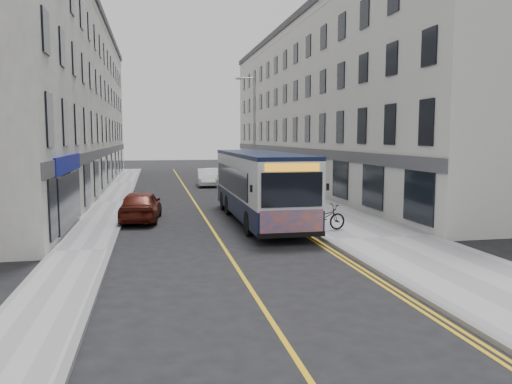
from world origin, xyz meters
name	(u,v)px	position (x,y,z in m)	size (l,w,h in m)	color
ground	(219,240)	(0.00, 0.00, 0.00)	(140.00, 140.00, 0.00)	black
pavement_east	(291,198)	(6.25, 12.00, 0.06)	(4.50, 64.00, 0.12)	#99999B
pavement_west	(111,203)	(-5.00, 12.00, 0.06)	(2.00, 64.00, 0.12)	#99999B
kerb_east	(257,199)	(4.00, 12.00, 0.07)	(0.18, 64.00, 0.13)	slate
kerb_west	(128,202)	(-4.00, 12.00, 0.07)	(0.18, 64.00, 0.13)	slate
road_centre_line	(194,202)	(0.00, 12.00, 0.00)	(0.12, 64.00, 0.01)	gold
road_dbl_yellow_inner	(250,200)	(3.55, 12.00, 0.00)	(0.10, 64.00, 0.01)	gold
road_dbl_yellow_outer	(253,200)	(3.75, 12.00, 0.00)	(0.10, 64.00, 0.01)	gold
terrace_east	(323,107)	(11.50, 21.00, 6.50)	(6.00, 46.00, 13.00)	silver
terrace_west	(63,104)	(-9.00, 21.00, 6.50)	(6.00, 46.00, 13.00)	silver
streetlamp	(253,132)	(4.17, 14.00, 4.38)	(1.32, 0.18, 8.00)	gray
city_bus	(260,184)	(2.47, 4.01, 1.80)	(2.64, 11.30, 3.28)	black
bicycle	(323,218)	(4.40, 0.49, 0.67)	(0.73, 2.08, 1.09)	black
pedestrian_near	(301,185)	(6.77, 11.48, 0.94)	(0.60, 0.39, 1.64)	olive
pedestrian_far	(297,184)	(6.59, 11.70, 0.98)	(0.84, 0.66, 1.73)	black
car_white	(207,177)	(1.86, 21.92, 0.70)	(1.49, 4.27, 1.41)	white
car_maroon	(141,205)	(-3.09, 5.25, 0.75)	(1.77, 4.39, 1.50)	#53170D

